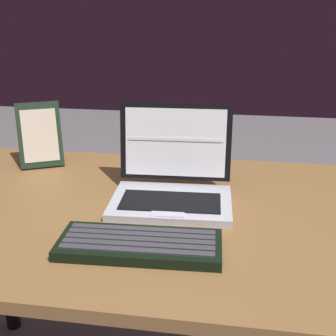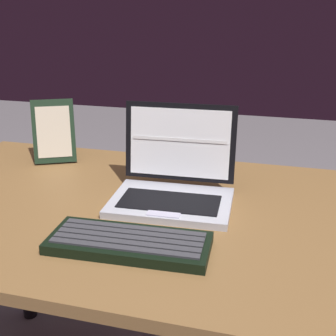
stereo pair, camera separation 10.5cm
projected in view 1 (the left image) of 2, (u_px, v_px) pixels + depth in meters
desk at (151, 241)px, 1.10m from camera, size 1.37×0.78×0.73m
laptop_front at (172, 183)px, 1.10m from camera, size 0.31×0.25×0.23m
external_keyboard at (140, 244)px, 0.89m from camera, size 0.34×0.15×0.03m
photo_frame at (40, 135)px, 1.32m from camera, size 0.15×0.12×0.20m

